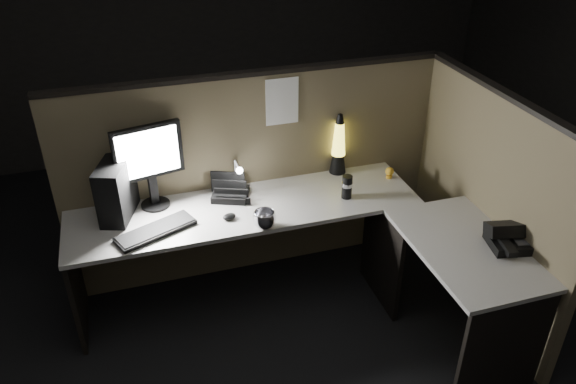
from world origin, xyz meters
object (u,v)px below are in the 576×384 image
object	(u,v)px
keyboard	(156,231)
desk_phone	(510,237)
lava_lamp	(339,149)
pc_tower	(116,190)
monitor	(149,159)

from	to	relation	value
keyboard	desk_phone	world-z (taller)	desk_phone
keyboard	lava_lamp	world-z (taller)	lava_lamp
pc_tower	monitor	distance (m)	0.28
pc_tower	desk_phone	bearing A→B (deg)	-5.87
desk_phone	monitor	bearing A→B (deg)	162.86
pc_tower	keyboard	size ratio (longest dim) A/B	0.75
lava_lamp	desk_phone	size ratio (longest dim) A/B	1.53
monitor	lava_lamp	bearing A→B (deg)	-9.95
keyboard	monitor	bearing A→B (deg)	61.79
pc_tower	keyboard	world-z (taller)	pc_tower
desk_phone	pc_tower	bearing A→B (deg)	166.74
keyboard	desk_phone	distance (m)	2.11
keyboard	lava_lamp	xyz separation A→B (m)	(1.34, 0.39, 0.18)
monitor	pc_tower	bearing A→B (deg)	-177.52
monitor	lava_lamp	world-z (taller)	monitor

